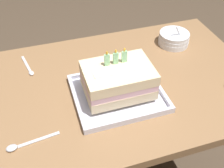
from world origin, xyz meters
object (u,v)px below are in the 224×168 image
object	(u,v)px
foil_tray	(118,94)
bowl_stack	(174,38)
serving_spoon_by_bowls	(29,69)
birthday_cake	(118,80)
serving_spoon_near_tray	(19,146)

from	to	relation	value
foil_tray	bowl_stack	size ratio (longest dim) A/B	2.33
foil_tray	serving_spoon_by_bowls	world-z (taller)	foil_tray
foil_tray	birthday_cake	size ratio (longest dim) A/B	1.35
birthday_cake	serving_spoon_near_tray	bearing A→B (deg)	-161.20
birthday_cake	serving_spoon_near_tray	size ratio (longest dim) A/B	1.42
bowl_stack	birthday_cake	bearing A→B (deg)	-145.01
foil_tray	birthday_cake	xyz separation A→B (m)	(-0.00, 0.00, 0.07)
birthday_cake	bowl_stack	distance (m)	0.42
birthday_cake	bowl_stack	world-z (taller)	birthday_cake
foil_tray	serving_spoon_near_tray	distance (m)	0.37
bowl_stack	serving_spoon_by_bowls	size ratio (longest dim) A/B	0.94
serving_spoon_near_tray	serving_spoon_by_bowls	world-z (taller)	serving_spoon_near_tray
bowl_stack	serving_spoon_by_bowls	xyz separation A→B (m)	(-0.63, 0.00, -0.02)
birthday_cake	bowl_stack	xyz separation A→B (m)	(0.34, 0.24, -0.05)
bowl_stack	serving_spoon_by_bowls	world-z (taller)	bowl_stack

